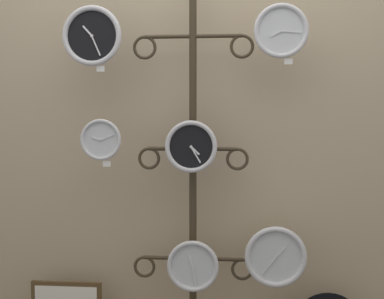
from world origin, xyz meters
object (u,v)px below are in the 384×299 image
at_px(clock_middle_left, 101,140).
at_px(clock_bottom_right, 276,257).
at_px(clock_top_left, 92,36).
at_px(clock_middle_center, 191,147).
at_px(display_stand, 193,229).
at_px(clock_top_right, 281,31).
at_px(clock_bottom_center, 193,266).

height_order(clock_middle_left, clock_bottom_right, clock_middle_left).
relative_size(clock_top_left, clock_middle_center, 1.15).
height_order(display_stand, clock_bottom_right, display_stand).
bearing_deg(clock_middle_center, clock_middle_left, 179.74).
height_order(clock_top_right, clock_middle_center, clock_top_right).
height_order(clock_top_right, clock_middle_left, clock_top_right).
bearing_deg(clock_middle_left, clock_middle_center, -0.26).
bearing_deg(clock_bottom_right, clock_top_right, 2.59).
distance_m(display_stand, clock_middle_left, 0.66).
bearing_deg(clock_bottom_right, clock_bottom_center, -177.30).
height_order(display_stand, clock_middle_left, display_stand).
bearing_deg(clock_bottom_center, clock_middle_left, 178.45).
distance_m(display_stand, clock_bottom_right, 0.45).
xyz_separation_m(clock_bottom_center, clock_bottom_right, (0.41, 0.02, 0.05)).
distance_m(clock_top_right, clock_bottom_center, 1.24).
height_order(clock_middle_left, clock_bottom_center, clock_middle_left).
relative_size(clock_middle_left, clock_middle_center, 0.81).
bearing_deg(clock_middle_center, clock_bottom_center, -47.25).
height_order(clock_top_left, clock_middle_center, clock_top_left).
bearing_deg(display_stand, clock_middle_left, -168.45).
relative_size(clock_top_right, clock_bottom_center, 1.02).
distance_m(clock_top_left, clock_bottom_right, 1.43).
xyz_separation_m(clock_top_left, clock_bottom_right, (0.91, 0.03, -1.10)).
xyz_separation_m(clock_middle_center, clock_bottom_center, (0.01, -0.01, -0.60)).
bearing_deg(clock_top_right, clock_bottom_right, -177.41).
distance_m(clock_middle_center, clock_bottom_center, 0.60).
bearing_deg(display_stand, clock_top_right, -11.13).
relative_size(display_stand, clock_bottom_right, 6.48).
relative_size(display_stand, clock_top_right, 7.51).
bearing_deg(clock_bottom_center, clock_top_right, 2.69).
relative_size(clock_top_right, clock_middle_center, 1.02).
xyz_separation_m(clock_middle_left, clock_bottom_right, (0.88, 0.01, -0.58)).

